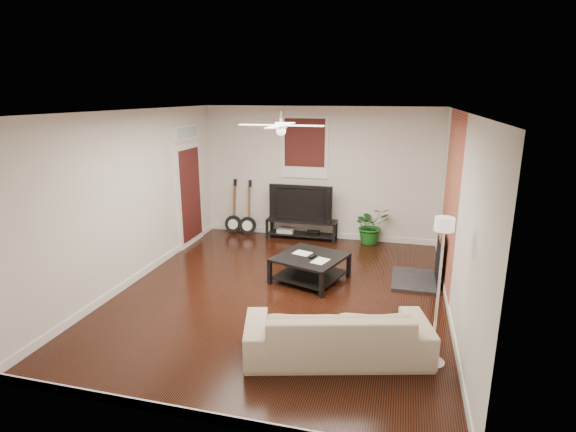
# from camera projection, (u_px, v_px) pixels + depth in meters

# --- Properties ---
(room) EXTENTS (5.01, 6.01, 2.81)m
(room) POSITION_uv_depth(u_px,v_px,m) (281.00, 207.00, 6.75)
(room) COLOR black
(room) RESTS_ON ground
(brick_accent) EXTENTS (0.02, 2.20, 2.80)m
(brick_accent) POSITION_uv_depth(u_px,v_px,m) (450.00, 201.00, 7.08)
(brick_accent) COLOR #B05238
(brick_accent) RESTS_ON floor
(fireplace) EXTENTS (0.80, 1.10, 0.92)m
(fireplace) POSITION_uv_depth(u_px,v_px,m) (426.00, 256.00, 7.40)
(fireplace) COLOR black
(fireplace) RESTS_ON floor
(window_back) EXTENTS (1.00, 0.06, 1.30)m
(window_back) POSITION_uv_depth(u_px,v_px,m) (305.00, 147.00, 9.45)
(window_back) COLOR #3C1310
(window_back) RESTS_ON wall_back
(door_left) EXTENTS (0.08, 1.00, 2.50)m
(door_left) POSITION_uv_depth(u_px,v_px,m) (189.00, 185.00, 9.15)
(door_left) COLOR white
(door_left) RESTS_ON wall_left
(tv_stand) EXTENTS (1.51, 0.40, 0.42)m
(tv_stand) POSITION_uv_depth(u_px,v_px,m) (302.00, 229.00, 9.73)
(tv_stand) COLOR black
(tv_stand) RESTS_ON floor
(tv) EXTENTS (1.35, 0.18, 0.78)m
(tv) POSITION_uv_depth(u_px,v_px,m) (302.00, 202.00, 9.59)
(tv) COLOR black
(tv) RESTS_ON tv_stand
(coffee_table) EXTENTS (1.30, 1.30, 0.43)m
(coffee_table) POSITION_uv_depth(u_px,v_px,m) (310.00, 268.00, 7.52)
(coffee_table) COLOR black
(coffee_table) RESTS_ON floor
(sofa) EXTENTS (2.32, 1.39, 0.63)m
(sofa) POSITION_uv_depth(u_px,v_px,m) (337.00, 331.00, 5.33)
(sofa) COLOR #C4B293
(sofa) RESTS_ON floor
(floor_lamp) EXTENTS (0.36, 0.36, 1.77)m
(floor_lamp) POSITION_uv_depth(u_px,v_px,m) (438.00, 293.00, 5.01)
(floor_lamp) COLOR silver
(floor_lamp) RESTS_ON floor
(potted_plant) EXTENTS (0.92, 0.88, 0.79)m
(potted_plant) POSITION_uv_depth(u_px,v_px,m) (371.00, 225.00, 9.36)
(potted_plant) COLOR #195A1C
(potted_plant) RESTS_ON floor
(guitar_left) EXTENTS (0.40, 0.30, 1.24)m
(guitar_left) POSITION_uv_depth(u_px,v_px,m) (233.00, 207.00, 9.97)
(guitar_left) COLOR black
(guitar_left) RESTS_ON floor
(guitar_right) EXTENTS (0.43, 0.34, 1.24)m
(guitar_right) POSITION_uv_depth(u_px,v_px,m) (247.00, 208.00, 9.86)
(guitar_right) COLOR black
(guitar_right) RESTS_ON floor
(ceiling_fan) EXTENTS (1.24, 1.24, 0.32)m
(ceiling_fan) POSITION_uv_depth(u_px,v_px,m) (281.00, 125.00, 6.43)
(ceiling_fan) COLOR white
(ceiling_fan) RESTS_ON ceiling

